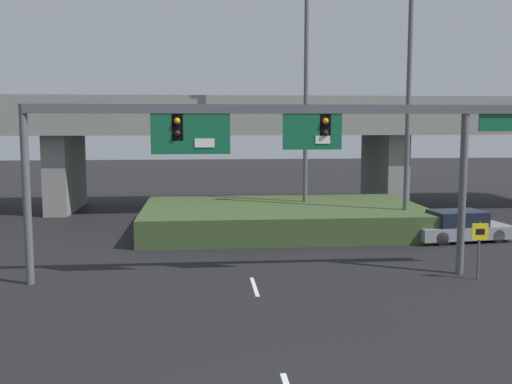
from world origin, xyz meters
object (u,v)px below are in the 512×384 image
Objects in this scene: signal_gantry at (287,135)px; highway_light_pole_near at (409,97)px; parked_sedan_near_right at (459,227)px; speed_limit_sign at (479,242)px; highway_light_pole_far at (306,81)px.

highway_light_pole_near is (7.10, 7.65, 1.69)m from signal_gantry.
speed_limit_sign is at bearing -115.64° from parked_sedan_near_right.
highway_light_pole_far is (-4.24, 12.07, 6.46)m from speed_limit_sign.
parked_sedan_near_right is at bearing 33.24° from signal_gantry.
highway_light_pole_near is 2.67× the size of parked_sedan_near_right.
speed_limit_sign is 10.17m from highway_light_pole_near.
highway_light_pole_far is 3.06× the size of parked_sedan_near_right.
signal_gantry is at bearing -103.22° from highway_light_pole_far.
speed_limit_sign is 0.14× the size of highway_light_pole_far.
speed_limit_sign is 0.16× the size of highway_light_pole_near.
parked_sedan_near_right is at bearing 71.18° from speed_limit_sign.
highway_light_pole_far is at bearing 135.37° from parked_sedan_near_right.
highway_light_pole_near reaches higher than signal_gantry.
parked_sedan_near_right is at bearing -36.87° from highway_light_pole_near.
parked_sedan_near_right is at bearing -37.82° from highway_light_pole_far.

